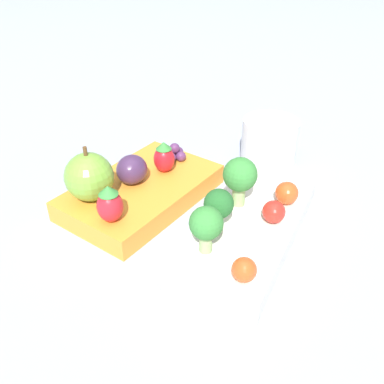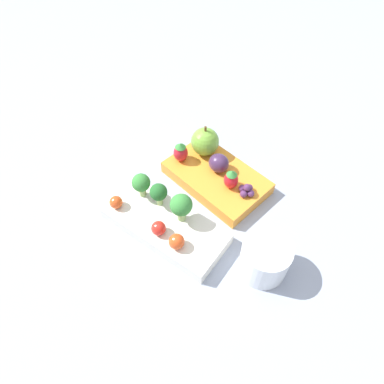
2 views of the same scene
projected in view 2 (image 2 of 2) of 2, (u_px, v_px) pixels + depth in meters
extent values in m
plane|color=#939EB2|center=(185.00, 203.00, 0.63)|extent=(4.00, 4.00, 0.00)
cube|color=silver|center=(165.00, 225.00, 0.59)|extent=(0.22, 0.11, 0.03)
cube|color=orange|center=(216.00, 178.00, 0.66)|extent=(0.20, 0.14, 0.03)
cylinder|color=#93B770|center=(143.00, 191.00, 0.60)|extent=(0.01, 0.01, 0.02)
sphere|color=#388438|center=(141.00, 183.00, 0.59)|extent=(0.03, 0.03, 0.03)
cylinder|color=#93B770|center=(182.00, 214.00, 0.57)|extent=(0.01, 0.01, 0.02)
sphere|color=#388438|center=(181.00, 205.00, 0.55)|extent=(0.04, 0.04, 0.04)
cylinder|color=#93B770|center=(159.00, 200.00, 0.59)|extent=(0.01, 0.01, 0.02)
sphere|color=#236028|center=(159.00, 192.00, 0.58)|extent=(0.03, 0.03, 0.03)
sphere|color=#DB4C1E|center=(177.00, 242.00, 0.54)|extent=(0.03, 0.03, 0.03)
sphere|color=red|center=(159.00, 228.00, 0.55)|extent=(0.02, 0.02, 0.02)
sphere|color=#DB4C1E|center=(116.00, 202.00, 0.59)|extent=(0.02, 0.02, 0.02)
sphere|color=#70A838|center=(205.00, 142.00, 0.66)|extent=(0.05, 0.05, 0.05)
cylinder|color=brown|center=(205.00, 129.00, 0.64)|extent=(0.00, 0.00, 0.01)
ellipsoid|color=red|center=(231.00, 180.00, 0.61)|extent=(0.03, 0.03, 0.03)
cone|color=#388438|center=(232.00, 173.00, 0.60)|extent=(0.02, 0.02, 0.01)
ellipsoid|color=red|center=(181.00, 153.00, 0.65)|extent=(0.03, 0.03, 0.04)
cone|color=#388438|center=(180.00, 145.00, 0.64)|extent=(0.02, 0.02, 0.01)
ellipsoid|color=#42284C|center=(219.00, 163.00, 0.64)|extent=(0.04, 0.04, 0.04)
sphere|color=#562D5B|center=(242.00, 188.00, 0.61)|extent=(0.01, 0.01, 0.01)
sphere|color=#562D5B|center=(244.00, 194.00, 0.61)|extent=(0.01, 0.01, 0.01)
sphere|color=#562D5B|center=(251.00, 193.00, 0.61)|extent=(0.01, 0.01, 0.01)
sphere|color=#562D5B|center=(249.00, 188.00, 0.61)|extent=(0.01, 0.01, 0.01)
sphere|color=#562D5B|center=(247.00, 188.00, 0.60)|extent=(0.01, 0.01, 0.01)
cylinder|color=silver|center=(265.00, 259.00, 0.53)|extent=(0.08, 0.08, 0.06)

